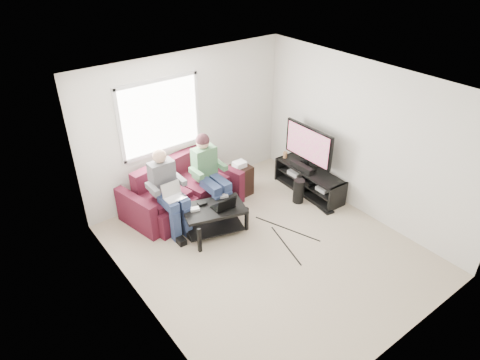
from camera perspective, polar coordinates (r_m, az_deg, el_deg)
name	(u,v)px	position (r m, az deg, el deg)	size (l,w,h in m)	color
floor	(267,250)	(6.75, 3.63, -9.25)	(4.50, 4.50, 0.00)	#C5AD99
ceiling	(274,88)	(5.44, 4.55, 12.10)	(4.50, 4.50, 0.00)	white
wall_back	(187,126)	(7.62, -7.12, 7.21)	(4.50, 4.50, 0.00)	silver
wall_front	(411,267)	(4.87, 21.86, -10.68)	(4.50, 4.50, 0.00)	silver
wall_left	(139,232)	(5.11, -13.35, -6.73)	(4.50, 4.50, 0.00)	silver
wall_right	(363,140)	(7.32, 16.05, 5.12)	(4.50, 4.50, 0.00)	silver
window	(160,117)	(7.28, -10.60, 8.29)	(1.48, 0.04, 1.28)	white
sofa	(181,194)	(7.50, -7.89, -1.80)	(2.06, 1.20, 0.88)	#4D1322
person_left	(168,188)	(6.86, -9.60, -1.11)	(0.40, 0.70, 1.37)	navy
person_right	(209,169)	(7.18, -4.15, 1.42)	(0.40, 0.71, 1.41)	navy
laptop_silver	(174,195)	(6.72, -8.79, -1.94)	(0.32, 0.22, 0.24)	silver
coffee_table	(214,214)	(6.88, -3.48, -4.54)	(1.10, 0.85, 0.48)	black
laptop_black	(223,201)	(6.74, -2.32, -2.80)	(0.34, 0.24, 0.24)	black
controller_a	(195,209)	(6.76, -6.06, -3.88)	(0.14, 0.09, 0.04)	silver
controller_b	(202,203)	(6.88, -5.05, -3.14)	(0.14, 0.09, 0.04)	black
controller_c	(224,196)	(7.04, -2.18, -2.15)	(0.14, 0.09, 0.04)	gray
tv_stand	(309,182)	(8.07, 9.19, -0.26)	(0.49, 1.45, 0.48)	black
tv	(308,145)	(7.78, 9.10, 4.59)	(0.12, 1.10, 0.81)	black
soundbar	(302,167)	(7.89, 8.26, 1.71)	(0.12, 0.50, 0.10)	black
drink_cup	(285,155)	(8.26, 6.05, 3.37)	(0.08, 0.08, 0.12)	#AB7649
console_white	(325,188)	(7.81, 11.31, -1.04)	(0.30, 0.22, 0.06)	silver
console_grey	(298,172)	(8.20, 7.76, 1.09)	(0.34, 0.26, 0.08)	gray
console_black	(311,180)	(8.00, 9.49, 0.05)	(0.38, 0.30, 0.07)	black
subwoofer	(299,191)	(7.75, 7.82, -1.47)	(0.20, 0.20, 0.45)	black
keyboard_floor	(322,206)	(7.78, 10.91, -3.48)	(0.17, 0.50, 0.03)	black
end_table	(239,179)	(7.87, -0.07, 0.07)	(0.38, 0.38, 0.67)	black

